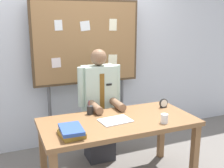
{
  "coord_description": "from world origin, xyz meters",
  "views": [
    {
      "loc": [
        -1.09,
        -2.45,
        1.8
      ],
      "look_at": [
        0.0,
        0.18,
        1.1
      ],
      "focal_mm": 43.28,
      "sensor_mm": 36.0,
      "label": 1
    }
  ],
  "objects_px": {
    "desk_clock": "(164,104)",
    "coffee_mug": "(164,119)",
    "bulletin_board": "(87,44)",
    "person": "(99,110)",
    "open_notebook": "(115,121)",
    "book_stack": "(71,132)",
    "desk": "(119,128)",
    "pen_holder": "(90,110)"
  },
  "relations": [
    {
      "from": "bulletin_board",
      "to": "book_stack",
      "type": "bearing_deg",
      "value": -113.9
    },
    {
      "from": "coffee_mug",
      "to": "desk",
      "type": "bearing_deg",
      "value": 147.0
    },
    {
      "from": "bulletin_board",
      "to": "coffee_mug",
      "type": "bearing_deg",
      "value": -73.21
    },
    {
      "from": "person",
      "to": "pen_holder",
      "type": "height_order",
      "value": "person"
    },
    {
      "from": "open_notebook",
      "to": "coffee_mug",
      "type": "bearing_deg",
      "value": -28.26
    },
    {
      "from": "bulletin_board",
      "to": "book_stack",
      "type": "height_order",
      "value": "bulletin_board"
    },
    {
      "from": "desk",
      "to": "bulletin_board",
      "type": "distance_m",
      "value": 1.33
    },
    {
      "from": "desk",
      "to": "pen_holder",
      "type": "bearing_deg",
      "value": 128.26
    },
    {
      "from": "open_notebook",
      "to": "book_stack",
      "type": "bearing_deg",
      "value": -160.38
    },
    {
      "from": "desk_clock",
      "to": "book_stack",
      "type": "bearing_deg",
      "value": -163.14
    },
    {
      "from": "desk",
      "to": "open_notebook",
      "type": "xyz_separation_m",
      "value": [
        -0.05,
        -0.02,
        0.1
      ]
    },
    {
      "from": "desk",
      "to": "desk_clock",
      "type": "height_order",
      "value": "desk_clock"
    },
    {
      "from": "desk",
      "to": "person",
      "type": "relative_size",
      "value": 1.14
    },
    {
      "from": "bulletin_board",
      "to": "person",
      "type": "bearing_deg",
      "value": -90.01
    },
    {
      "from": "bulletin_board",
      "to": "pen_holder",
      "type": "distance_m",
      "value": 1.04
    },
    {
      "from": "book_stack",
      "to": "coffee_mug",
      "type": "xyz_separation_m",
      "value": [
        0.96,
        -0.06,
        0.01
      ]
    },
    {
      "from": "book_stack",
      "to": "desk_clock",
      "type": "relative_size",
      "value": 2.72
    },
    {
      "from": "desk",
      "to": "person",
      "type": "xyz_separation_m",
      "value": [
        0.0,
        0.59,
        0.01
      ]
    },
    {
      "from": "desk",
      "to": "bulletin_board",
      "type": "bearing_deg",
      "value": 90.0
    },
    {
      "from": "bulletin_board",
      "to": "book_stack",
      "type": "xyz_separation_m",
      "value": [
        -0.56,
        -1.26,
        -0.66
      ]
    },
    {
      "from": "desk",
      "to": "bulletin_board",
      "type": "relative_size",
      "value": 0.8
    },
    {
      "from": "desk",
      "to": "person",
      "type": "bearing_deg",
      "value": 90.0
    },
    {
      "from": "desk_clock",
      "to": "coffee_mug",
      "type": "bearing_deg",
      "value": -122.12
    },
    {
      "from": "person",
      "to": "open_notebook",
      "type": "xyz_separation_m",
      "value": [
        -0.05,
        -0.61,
        0.09
      ]
    },
    {
      "from": "bulletin_board",
      "to": "coffee_mug",
      "type": "relative_size",
      "value": 21.35
    },
    {
      "from": "bulletin_board",
      "to": "pen_holder",
      "type": "height_order",
      "value": "bulletin_board"
    },
    {
      "from": "desk_clock",
      "to": "coffee_mug",
      "type": "relative_size",
      "value": 1.14
    },
    {
      "from": "bulletin_board",
      "to": "desk_clock",
      "type": "bearing_deg",
      "value": -53.26
    },
    {
      "from": "person",
      "to": "open_notebook",
      "type": "bearing_deg",
      "value": -94.24
    },
    {
      "from": "book_stack",
      "to": "open_notebook",
      "type": "distance_m",
      "value": 0.55
    },
    {
      "from": "person",
      "to": "coffee_mug",
      "type": "height_order",
      "value": "person"
    },
    {
      "from": "person",
      "to": "open_notebook",
      "type": "height_order",
      "value": "person"
    },
    {
      "from": "desk_clock",
      "to": "pen_holder",
      "type": "height_order",
      "value": "pen_holder"
    },
    {
      "from": "desk_clock",
      "to": "coffee_mug",
      "type": "distance_m",
      "value": 0.5
    },
    {
      "from": "person",
      "to": "desk_clock",
      "type": "bearing_deg",
      "value": -32.66
    },
    {
      "from": "pen_holder",
      "to": "desk_clock",
      "type": "bearing_deg",
      "value": -7.45
    },
    {
      "from": "person",
      "to": "book_stack",
      "type": "bearing_deg",
      "value": -125.04
    },
    {
      "from": "desk_clock",
      "to": "coffee_mug",
      "type": "xyz_separation_m",
      "value": [
        -0.27,
        -0.43,
        -0.0
      ]
    },
    {
      "from": "desk_clock",
      "to": "desk",
      "type": "bearing_deg",
      "value": -165.83
    },
    {
      "from": "bulletin_board",
      "to": "open_notebook",
      "type": "relative_size",
      "value": 6.31
    },
    {
      "from": "person",
      "to": "pen_holder",
      "type": "xyz_separation_m",
      "value": [
        -0.22,
        -0.31,
        0.13
      ]
    },
    {
      "from": "desk_clock",
      "to": "coffee_mug",
      "type": "height_order",
      "value": "desk_clock"
    }
  ]
}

